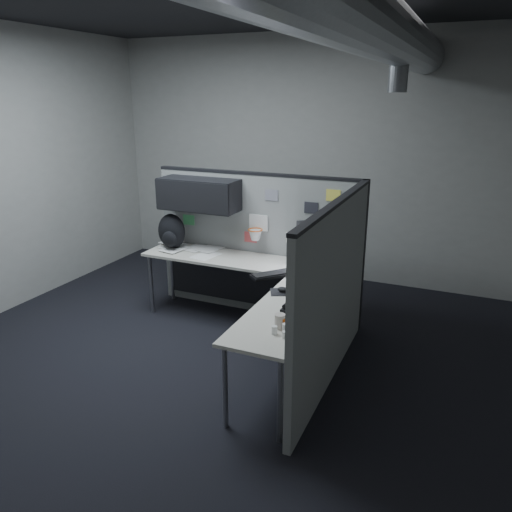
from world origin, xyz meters
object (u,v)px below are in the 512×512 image
at_px(backpack, 171,232).
at_px(keyboard, 272,275).
at_px(desk, 254,281).
at_px(monitor, 321,247).
at_px(phone, 295,309).

bearing_deg(backpack, keyboard, -17.10).
bearing_deg(keyboard, desk, 155.73).
bearing_deg(backpack, desk, -16.12).
relative_size(desk, monitor, 4.02).
bearing_deg(phone, desk, 144.72).
bearing_deg(monitor, keyboard, -123.69).
bearing_deg(desk, phone, -48.57).
bearing_deg(keyboard, backpack, 160.58).
relative_size(monitor, keyboard, 1.35).
relative_size(desk, phone, 10.91).
relative_size(keyboard, backpack, 1.05).
bearing_deg(monitor, phone, -72.91).
bearing_deg(monitor, backpack, -169.51).
bearing_deg(backpack, monitor, -2.08).
xyz_separation_m(desk, backpack, (-1.18, 0.31, 0.31)).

